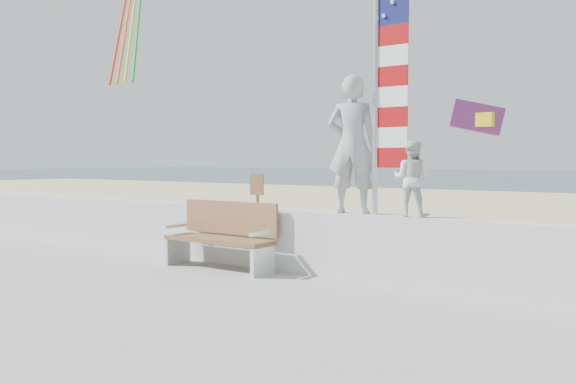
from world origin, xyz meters
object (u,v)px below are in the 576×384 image
child (412,179)px  bench (222,235)px  adult (352,145)px  flag (384,69)px

child → bench: (-2.84, -0.45, -0.88)m
adult → child: bearing=162.7°
adult → child: size_ratio=1.91×
adult → child: adult is taller
adult → bench: bearing=-4.3°
child → adult: bearing=-7.9°
adult → child: (0.87, 0.00, -0.45)m
adult → child: 0.98m
adult → flag: 1.09m
child → bench: child is taller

